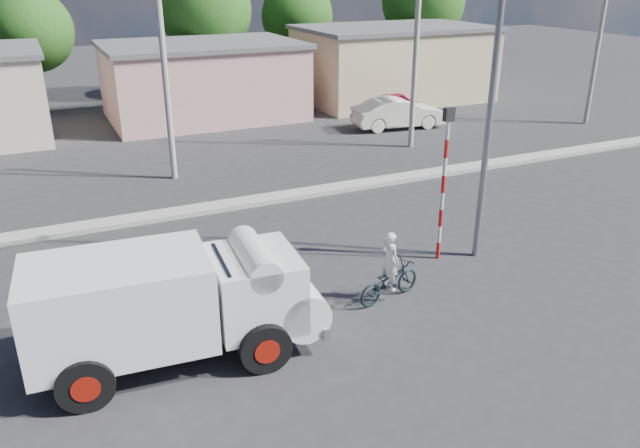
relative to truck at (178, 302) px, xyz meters
name	(u,v)px	position (x,y,z in m)	size (l,w,h in m)	color
ground_plane	(365,305)	(4.61, 0.30, -1.37)	(120.00, 120.00, 0.00)	#2C2B2E
median	(256,201)	(4.61, 8.30, -1.29)	(40.00, 0.80, 0.16)	#99968E
truck	(178,302)	(0.00, 0.00, 0.00)	(6.12, 2.77, 2.46)	black
bicycle	(389,281)	(5.30, 0.35, -0.87)	(0.66, 1.90, 1.00)	black
cyclist	(389,272)	(5.30, 0.35, -0.60)	(0.56, 0.37, 1.53)	silver
car_cream	(398,113)	(14.97, 15.66, -0.59)	(1.64, 4.72, 1.55)	white
car_red	(394,102)	(16.69, 18.87, -0.76)	(1.43, 3.55, 1.21)	maroon
traffic_pole	(444,172)	(7.81, 1.80, 1.23)	(0.28, 0.18, 4.36)	red
streetlight	(488,83)	(8.75, 1.50, 3.60)	(2.34, 0.22, 9.00)	slate
building_row	(186,80)	(5.71, 22.30, 0.77)	(37.80, 7.30, 4.44)	beige
tree_row	(200,14)	(8.37, 28.75, 3.63)	(43.62, 7.43, 8.42)	#38281E
utility_poles	(295,65)	(7.86, 12.30, 2.70)	(35.40, 0.24, 8.00)	#99968E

